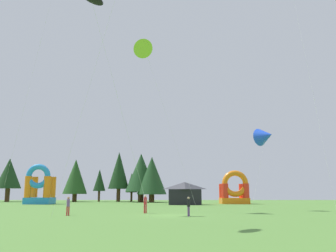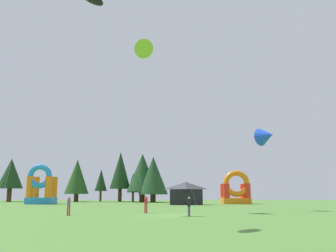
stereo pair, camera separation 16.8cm
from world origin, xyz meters
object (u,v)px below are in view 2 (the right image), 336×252
(kite_lime_delta, at_px, (145,50))
(festival_tent, at_px, (185,193))
(person_near_camera, at_px, (188,205))
(kite_blue_delta, at_px, (265,136))
(inflatable_blue_arch, at_px, (40,189))
(person_left_edge, at_px, (68,204))
(inflatable_red_slide, at_px, (235,192))
(person_midfield, at_px, (145,202))

(kite_lime_delta, relative_size, festival_tent, 3.88)
(person_near_camera, bearing_deg, kite_blue_delta, 169.61)
(kite_lime_delta, xyz_separation_m, person_near_camera, (4.61, -8.98, -18.30))
(kite_lime_delta, bearing_deg, person_near_camera, -62.81)
(inflatable_blue_arch, height_order, festival_tent, inflatable_blue_arch)
(kite_lime_delta, relative_size, inflatable_blue_arch, 3.01)
(kite_lime_delta, bearing_deg, festival_tent, 73.32)
(person_left_edge, bearing_deg, kite_blue_delta, -175.53)
(inflatable_red_slide, relative_size, festival_tent, 1.10)
(person_midfield, xyz_separation_m, inflatable_blue_arch, (-20.06, 26.94, 1.52))
(kite_lime_delta, xyz_separation_m, festival_tent, (5.69, 19.00, -17.46))
(kite_lime_delta, xyz_separation_m, inflatable_blue_arch, (-19.60, 22.32, -16.71))
(kite_blue_delta, distance_m, person_midfield, 17.19)
(kite_blue_delta, distance_m, person_left_edge, 24.40)
(kite_lime_delta, xyz_separation_m, kite_blue_delta, (14.68, 1.15, -10.49))
(person_near_camera, distance_m, inflatable_red_slide, 34.05)
(inflatable_blue_arch, distance_m, festival_tent, 25.52)
(kite_blue_delta, height_order, inflatable_red_slide, kite_blue_delta)
(person_left_edge, bearing_deg, festival_tent, -133.54)
(kite_blue_delta, bearing_deg, festival_tent, 116.72)
(inflatable_blue_arch, relative_size, inflatable_red_slide, 1.17)
(inflatable_red_slide, bearing_deg, kite_lime_delta, -122.28)
(kite_blue_delta, height_order, person_near_camera, kite_blue_delta)
(person_midfield, height_order, person_left_edge, person_midfield)
(kite_blue_delta, bearing_deg, person_left_edge, -155.97)
(person_near_camera, height_order, inflatable_red_slide, inflatable_red_slide)
(kite_lime_delta, relative_size, person_near_camera, 12.06)
(kite_blue_delta, xyz_separation_m, person_midfield, (-14.21, -5.78, -7.75))
(person_near_camera, xyz_separation_m, inflatable_red_slide, (10.22, 32.47, 1.05))
(person_midfield, height_order, person_near_camera, person_midfield)
(kite_lime_delta, distance_m, person_left_edge, 21.09)
(kite_blue_delta, xyz_separation_m, inflatable_blue_arch, (-34.27, 21.17, -6.22))
(kite_blue_delta, distance_m, festival_tent, 21.16)
(person_left_edge, height_order, inflatable_red_slide, inflatable_red_slide)
(kite_blue_delta, relative_size, inflatable_blue_arch, 1.45)
(inflatable_blue_arch, xyz_separation_m, festival_tent, (25.29, -3.32, -0.75))
(inflatable_red_slide, bearing_deg, person_left_edge, -123.82)
(kite_blue_delta, distance_m, inflatable_blue_arch, 40.76)
(person_near_camera, relative_size, inflatable_blue_arch, 0.25)
(kite_lime_delta, height_order, kite_blue_delta, kite_lime_delta)
(inflatable_red_slide, distance_m, festival_tent, 10.19)
(inflatable_blue_arch, bearing_deg, kite_blue_delta, -31.70)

